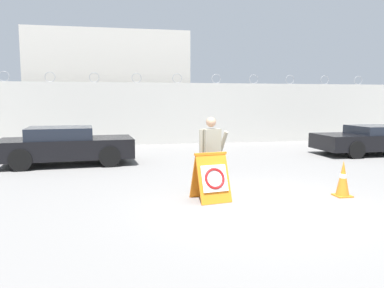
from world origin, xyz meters
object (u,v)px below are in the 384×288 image
Objects in this scene: barricade_sign at (211,177)px; security_guard at (211,151)px; traffic_cone_near at (343,179)px; parked_car_far_side at (377,139)px; parked_car_front_coupe at (66,145)px.

security_guard is at bearing 66.84° from barricade_sign.
security_guard is at bearing 162.29° from traffic_cone_near.
security_guard is (0.15, 0.68, 0.46)m from barricade_sign.
parked_car_far_side reaches higher than barricade_sign.
parked_car_far_side is (7.90, 4.82, -0.37)m from security_guard.
parked_car_far_side is at bearing -4.08° from parked_car_front_coupe.
traffic_cone_near is at bearing -44.97° from parked_car_front_coupe.
parked_car_front_coupe is at bearing 107.60° from security_guard.
parked_car_front_coupe is 11.70m from parked_car_far_side.
barricade_sign is 6.43m from parked_car_front_coupe.
parked_car_far_side is at bearing 23.80° from barricade_sign.
parked_car_far_side is (11.69, 0.20, -0.05)m from parked_car_front_coupe.
traffic_cone_near is at bearing 47.57° from parked_car_far_side.
security_guard is 9.26m from parked_car_far_side.
parked_car_front_coupe is (-6.58, 5.51, 0.24)m from traffic_cone_near.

